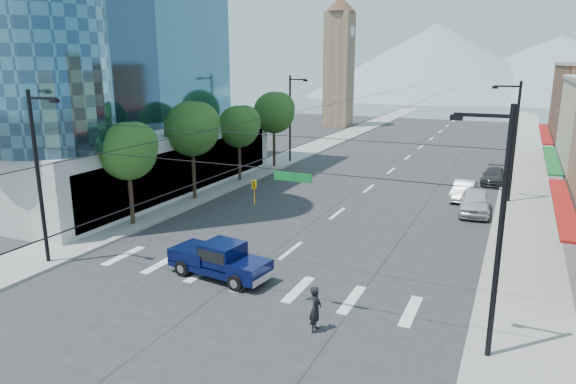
# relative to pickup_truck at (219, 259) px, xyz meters

# --- Properties ---
(ground) EXTENTS (160.00, 160.00, 0.00)m
(ground) POSITION_rel_pickup_truck_xyz_m (1.72, -1.28, -0.93)
(ground) COLOR #28282B
(ground) RESTS_ON ground
(sidewalk_left) EXTENTS (4.00, 120.00, 0.15)m
(sidewalk_left) POSITION_rel_pickup_truck_xyz_m (-10.28, 38.72, -0.86)
(sidewalk_left) COLOR gray
(sidewalk_left) RESTS_ON ground
(sidewalk_right) EXTENTS (4.00, 120.00, 0.15)m
(sidewalk_right) POSITION_rel_pickup_truck_xyz_m (13.72, 38.72, -0.86)
(sidewalk_right) COLOR gray
(sidewalk_right) RESTS_ON ground
(office_tower) EXTENTS (29.50, 27.00, 30.00)m
(office_tower) POSITION_rel_pickup_truck_xyz_m (-24.54, 12.57, 13.52)
(office_tower) COLOR #B7B7B2
(office_tower) RESTS_ON ground
(clock_tower) EXTENTS (4.80, 4.80, 20.40)m
(clock_tower) POSITION_rel_pickup_truck_xyz_m (-14.78, 60.72, 9.71)
(clock_tower) COLOR #8C6B4C
(clock_tower) RESTS_ON ground
(mountain_left) EXTENTS (80.00, 80.00, 22.00)m
(mountain_left) POSITION_rel_pickup_truck_xyz_m (-13.28, 148.72, 10.07)
(mountain_left) COLOR gray
(mountain_left) RESTS_ON ground
(mountain_right) EXTENTS (90.00, 90.00, 18.00)m
(mountain_right) POSITION_rel_pickup_truck_xyz_m (21.72, 158.72, 8.07)
(mountain_right) COLOR gray
(mountain_right) RESTS_ON ground
(tree_near) EXTENTS (3.65, 3.64, 6.71)m
(tree_near) POSITION_rel_pickup_truck_xyz_m (-9.35, 4.82, 4.06)
(tree_near) COLOR black
(tree_near) RESTS_ON ground
(tree_midnear) EXTENTS (4.09, 4.09, 7.52)m
(tree_midnear) POSITION_rel_pickup_truck_xyz_m (-9.35, 11.82, 4.66)
(tree_midnear) COLOR black
(tree_midnear) RESTS_ON ground
(tree_midfar) EXTENTS (3.65, 3.64, 6.71)m
(tree_midfar) POSITION_rel_pickup_truck_xyz_m (-9.35, 18.82, 4.06)
(tree_midfar) COLOR black
(tree_midfar) RESTS_ON ground
(tree_far) EXTENTS (4.09, 4.09, 7.52)m
(tree_far) POSITION_rel_pickup_truck_xyz_m (-9.35, 25.82, 4.66)
(tree_far) COLOR black
(tree_far) RESTS_ON ground
(signal_rig) EXTENTS (21.80, 0.20, 9.00)m
(signal_rig) POSITION_rel_pickup_truck_xyz_m (1.92, -2.28, 3.71)
(signal_rig) COLOR black
(signal_rig) RESTS_ON ground
(lamp_pole_nw) EXTENTS (2.00, 0.25, 9.00)m
(lamp_pole_nw) POSITION_rel_pickup_truck_xyz_m (-8.94, 28.72, 4.01)
(lamp_pole_nw) COLOR black
(lamp_pole_nw) RESTS_ON ground
(lamp_pole_ne) EXTENTS (2.00, 0.25, 9.00)m
(lamp_pole_ne) POSITION_rel_pickup_truck_xyz_m (12.39, 20.72, 4.01)
(lamp_pole_ne) COLOR black
(lamp_pole_ne) RESTS_ON ground
(pickup_truck) EXTENTS (5.50, 2.61, 1.79)m
(pickup_truck) POSITION_rel_pickup_truck_xyz_m (0.00, 0.00, 0.00)
(pickup_truck) COLOR #080F3D
(pickup_truck) RESTS_ON ground
(pedestrian) EXTENTS (0.53, 0.73, 1.87)m
(pedestrian) POSITION_rel_pickup_truck_xyz_m (6.21, -2.95, -0.00)
(pedestrian) COLOR black
(pedestrian) RESTS_ON ground
(parked_car_near) EXTENTS (2.34, 5.15, 1.71)m
(parked_car_near) POSITION_rel_pickup_truck_xyz_m (10.43, 16.78, -0.08)
(parked_car_near) COLOR silver
(parked_car_near) RESTS_ON ground
(parked_car_mid) EXTENTS (1.65, 4.37, 1.42)m
(parked_car_mid) POSITION_rel_pickup_truck_xyz_m (9.32, 20.38, -0.22)
(parked_car_mid) COLOR silver
(parked_car_mid) RESTS_ON ground
(parked_car_far) EXTENTS (2.11, 4.68, 1.33)m
(parked_car_far) POSITION_rel_pickup_truck_xyz_m (11.12, 27.23, -0.27)
(parked_car_far) COLOR #303133
(parked_car_far) RESTS_ON ground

